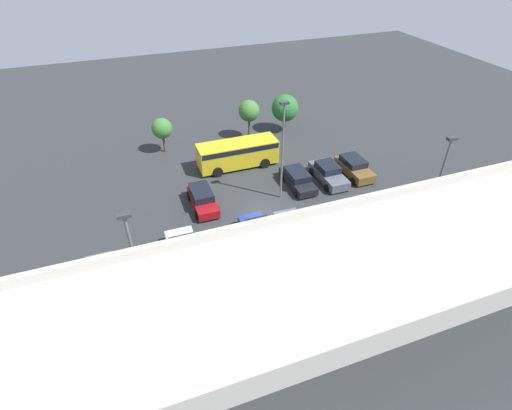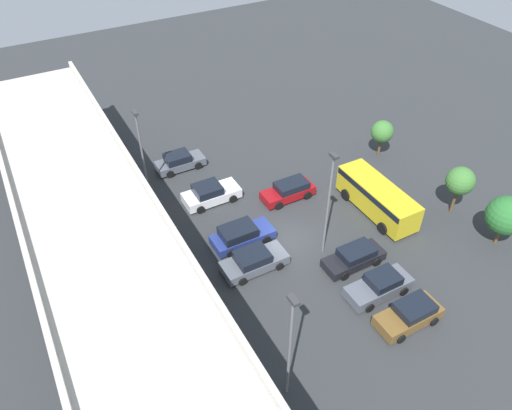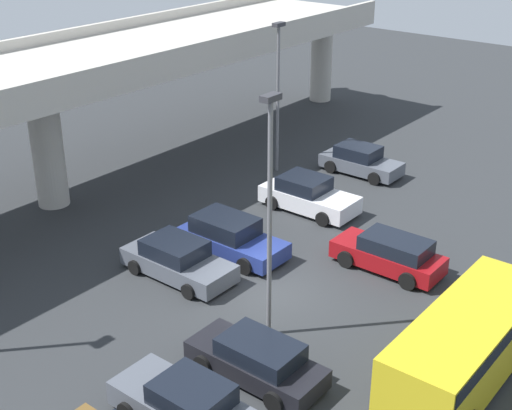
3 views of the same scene
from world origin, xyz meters
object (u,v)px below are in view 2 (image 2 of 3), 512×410
Objects in this scene: parked_car_1 at (379,286)px; parked_car_4 at (241,235)px; parked_car_3 at (254,261)px; tree_front_left at (506,216)px; lamp_post_near_aisle at (329,198)px; tree_front_centre at (460,181)px; parked_car_7 at (179,162)px; parked_car_6 at (211,194)px; lamp_post_mid_lot at (141,149)px; parked_car_2 at (354,257)px; parked_car_5 at (289,191)px; tree_front_right at (382,132)px; lamp_post_by_overpass at (290,341)px; shuttle_bus at (378,196)px; parked_car_0 at (410,314)px.

parked_car_1 is 0.99× the size of parked_car_4.
tree_front_left is (-6.43, -17.10, 1.98)m from parked_car_3.
tree_front_centre is at bearing -96.22° from lamp_post_near_aisle.
tree_front_left is at bearing -49.92° from parked_car_7.
parked_car_6 is (5.59, -0.08, -0.01)m from parked_car_4.
lamp_post_near_aisle is at bearing -37.04° from parked_car_4.
lamp_post_mid_lot is at bearing -60.28° from parked_car_1.
parked_car_2 is 7.14m from parked_car_3.
parked_car_7 reaches higher than parked_car_2.
parked_car_5 is 13.29m from tree_front_centre.
tree_front_right is at bearing -136.24° from parked_car_2.
tree_front_right is (7.85, -11.61, -2.40)m from lamp_post_near_aisle.
parked_car_2 is 0.98× the size of parked_car_6.
tree_front_left is at bearing 162.51° from parked_car_2.
parked_car_4 is (2.73, -0.41, 0.06)m from parked_car_3.
tree_front_right is (16.11, -19.76, -2.15)m from lamp_post_by_overpass.
parked_car_5 is at bearing -24.80° from parked_car_6.
parked_car_6 is 0.59× the size of lamp_post_mid_lot.
tree_front_centre reaches higher than shuttle_bus.
parked_car_7 is 17.45m from shuttle_bus.
parked_car_4 is 1.01× the size of parked_car_6.
lamp_post_near_aisle is at bearing -70.46° from parked_car_7.
lamp_post_by_overpass is 20.98m from tree_front_centre.
lamp_post_by_overpass is at bearing 2.31° from parked_car_0.
lamp_post_by_overpass is (-9.19, 2.88, 4.01)m from parked_car_3.
parked_car_7 is 18.35m from tree_front_right.
parked_car_3 is (8.81, 6.39, -0.03)m from parked_car_0.
tree_front_left reaches higher than parked_car_0.
shuttle_bus is (-1.90, -11.15, 0.72)m from parked_car_4.
shuttle_bus is at bearing -124.83° from lamp_post_mid_lot.
parked_car_2 is 11.86m from lamp_post_by_overpass.
parked_car_0 is at bearing 102.57° from tree_front_left.
parked_car_1 is 11.49m from tree_front_centre.
tree_front_centre is 9.13m from tree_front_right.
tree_front_right is (1.30, -10.54, 1.83)m from parked_car_5.
parked_car_2 is at bearing 72.51° from tree_front_left.
parked_car_4 is at bearing -87.92° from parked_car_7.
lamp_post_mid_lot is at bearing 2.37° from lamp_post_by_overpass.
parked_car_3 is 1.01× the size of parked_car_4.
parked_car_5 is 16.27m from tree_front_left.
parked_car_3 is 0.55× the size of lamp_post_near_aisle.
tree_front_right is (9.99, -10.43, 1.88)m from parked_car_2.
parked_car_2 is 1.05× the size of parked_car_7.
parked_car_4 is 17.08m from tree_front_right.
tree_front_centre is (-7.81, -10.50, 2.35)m from parked_car_5.
shuttle_bus is 0.94× the size of lamp_post_by_overpass.
lamp_post_mid_lot is 1.87× the size of tree_front_centre.
parked_car_6 is at bearing -10.89° from lamp_post_by_overpass.
parked_car_3 is at bearing -98.52° from parked_car_4.
parked_car_0 is at bearing 89.47° from parked_car_2.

